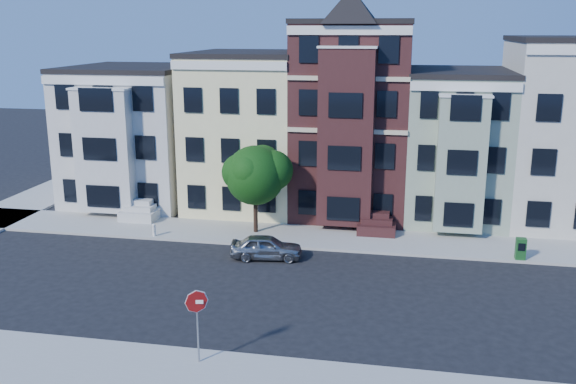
% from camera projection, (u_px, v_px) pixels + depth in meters
% --- Properties ---
extents(ground, '(120.00, 120.00, 0.00)m').
position_uv_depth(ground, '(322.00, 296.00, 29.06)').
color(ground, black).
extents(far_sidewalk, '(60.00, 4.00, 0.15)m').
position_uv_depth(far_sidewalk, '(341.00, 239.00, 36.65)').
color(far_sidewalk, '#9E9B93').
rests_on(far_sidewalk, ground).
extents(house_white, '(8.00, 9.00, 9.00)m').
position_uv_depth(house_white, '(137.00, 136.00, 44.44)').
color(house_white, beige).
rests_on(house_white, ground).
extents(house_yellow, '(7.00, 9.00, 10.00)m').
position_uv_depth(house_yellow, '(249.00, 132.00, 42.87)').
color(house_yellow, '#F3E6A6').
rests_on(house_yellow, ground).
extents(house_brown, '(7.00, 9.00, 12.00)m').
position_uv_depth(house_brown, '(354.00, 120.00, 41.35)').
color(house_brown, '#371817').
rests_on(house_brown, ground).
extents(house_green, '(6.00, 9.00, 9.00)m').
position_uv_depth(house_green, '(456.00, 146.00, 40.55)').
color(house_green, gray).
rests_on(house_green, ground).
extents(house_cream, '(8.00, 9.00, 11.00)m').
position_uv_depth(house_cream, '(575.00, 134.00, 39.03)').
color(house_cream, beige).
rests_on(house_cream, ground).
extents(street_tree, '(7.17, 7.17, 6.33)m').
position_uv_depth(street_tree, '(255.00, 179.00, 36.95)').
color(street_tree, '#194F14').
rests_on(street_tree, far_sidewalk).
extents(parked_car, '(3.92, 1.99, 1.28)m').
position_uv_depth(parked_car, '(266.00, 247.00, 33.61)').
color(parked_car, gray).
rests_on(parked_car, ground).
extents(newspaper_box, '(0.51, 0.45, 1.12)m').
position_uv_depth(newspaper_box, '(521.00, 249.00, 33.15)').
color(newspaper_box, '#1D5823').
rests_on(newspaper_box, far_sidewalk).
extents(fire_hydrant, '(0.25, 0.25, 0.59)m').
position_uv_depth(fire_hydrant, '(154.00, 231.00, 36.86)').
color(fire_hydrant, silver).
rests_on(fire_hydrant, far_sidewalk).
extents(stop_sign, '(0.86, 0.29, 3.12)m').
position_uv_depth(stop_sign, '(197.00, 322.00, 22.69)').
color(stop_sign, '#A11110').
rests_on(stop_sign, near_sidewalk).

